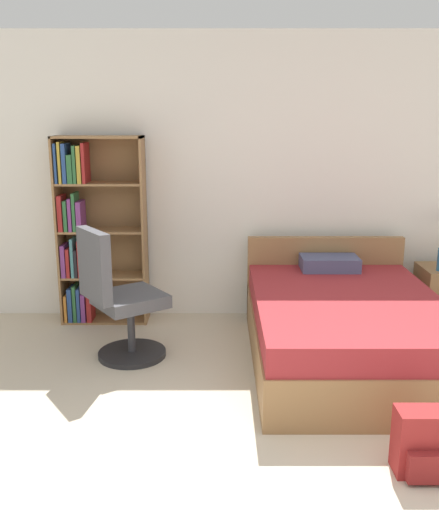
{
  "coord_description": "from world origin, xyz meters",
  "views": [
    {
      "loc": [
        -0.53,
        -2.04,
        1.88
      ],
      "look_at": [
        -0.55,
        1.98,
        0.88
      ],
      "focal_mm": 40.0,
      "sensor_mm": 36.0,
      "label": 1
    }
  ],
  "objects_px": {
    "backpack_red": "(426,445)",
    "bed": "(347,327)",
    "bookshelf": "(93,232)",
    "office_chair": "(121,301)"
  },
  "relations": [
    {
      "from": "bed",
      "to": "bookshelf",
      "type": "bearing_deg",
      "value": 156.73
    },
    {
      "from": "bookshelf",
      "to": "backpack_red",
      "type": "xyz_separation_m",
      "value": [
        2.25,
        -2.36,
        -0.67
      ]
    },
    {
      "from": "bed",
      "to": "backpack_red",
      "type": "height_order",
      "value": "bed"
    },
    {
      "from": "bed",
      "to": "office_chair",
      "type": "xyz_separation_m",
      "value": [
        -1.74,
        0.04,
        0.2
      ]
    },
    {
      "from": "bed",
      "to": "office_chair",
      "type": "distance_m",
      "value": 1.76
    },
    {
      "from": "backpack_red",
      "to": "bed",
      "type": "bearing_deg",
      "value": 94.72
    },
    {
      "from": "office_chair",
      "to": "backpack_red",
      "type": "height_order",
      "value": "office_chair"
    },
    {
      "from": "office_chair",
      "to": "backpack_red",
      "type": "distance_m",
      "value": 2.4
    },
    {
      "from": "bookshelf",
      "to": "office_chair",
      "type": "relative_size",
      "value": 1.6
    },
    {
      "from": "backpack_red",
      "to": "bookshelf",
      "type": "bearing_deg",
      "value": 133.65
    }
  ]
}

